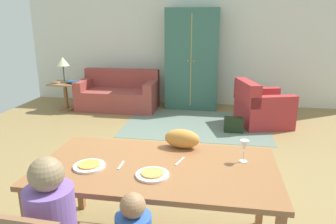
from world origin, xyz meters
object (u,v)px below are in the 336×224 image
Objects in this scene: handbag at (233,125)px; armoire at (192,59)px; armchair at (261,108)px; plate_near_man at (89,166)px; cat at (182,139)px; side_table at (65,92)px; book_upper at (73,82)px; table_lamp at (63,62)px; book_lower at (75,82)px; plate_near_child at (152,175)px; wine_glass at (244,147)px; dining_table at (157,173)px; couch at (119,95)px.

armoire is at bearing 119.81° from handbag.
plate_near_man is at bearing -115.58° from armchair.
cat is 4.62m from side_table.
table_lamp is at bearing 164.76° from book_upper.
cat is 4.51m from book_lower.
table_lamp is (-2.65, -0.61, -0.04)m from armoire.
book_upper is (-2.57, 4.06, -0.15)m from plate_near_child.
armoire reaches higher than plate_near_man.
wine_glass is (0.68, 0.36, 0.12)m from plate_near_child.
armchair reaches higher than book_upper.
dining_table is 0.20m from plate_near_child.
wine_glass is at bearing -48.70° from book_upper.
book_lower is 0.11m from book_upper.
dining_table is 3.75m from armchair.
wine_glass is 0.85× the size of book_upper.
handbag is at bearing 84.59° from cat.
plate_near_man is at bearing -165.94° from wine_glass.
side_table is (-1.09, -0.26, 0.07)m from couch.
armchair reaches higher than plate_near_child.
book_upper is (-2.72, 3.48, -0.22)m from cat.
plate_near_man is at bearing 173.40° from plate_near_child.
book_lower is 0.69× the size of handbag.
cat is 0.59× the size of table_lamp.
wine_glass is at bearing 14.06° from plate_near_man.
wine_glass is at bearing -79.40° from armoire.
table_lamp reaches higher than dining_table.
plate_near_child is 0.78× the size of handbag.
book_upper is (-2.05, 4.00, -0.15)m from plate_near_man.
dining_table is at bearing -165.15° from wine_glass.
handbag is at bearing 76.54° from dining_table.
armoire is (-0.82, 4.37, 0.16)m from wine_glass.
couch is 1.13m from side_table.
plate_near_man and plate_near_child have the same top height.
wine_glass reaches higher than book_lower.
dining_table is 8.57× the size of book_upper.
book_upper is at bearing -15.24° from table_lamp.
book_lower is (0.21, 0.05, -0.41)m from table_lamp.
handbag is (3.51, -0.90, -0.88)m from table_lamp.
book_lower is 1.00× the size of book_upper.
wine_glass reaches higher than cat.
cat is at bearing -50.36° from side_table.
armchair is at bearing -5.91° from side_table.
side_table reaches higher than handbag.
armchair is 0.51× the size of armoire.
book_lower is (-0.88, -0.21, 0.29)m from couch.
cat is 2.80m from handbag.
armoire is at bearing 13.07° from book_lower.
dining_table is 4.57m from armoire.
armoire is 9.55× the size of book_upper.
armoire is (1.55, 0.35, 0.75)m from couch.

